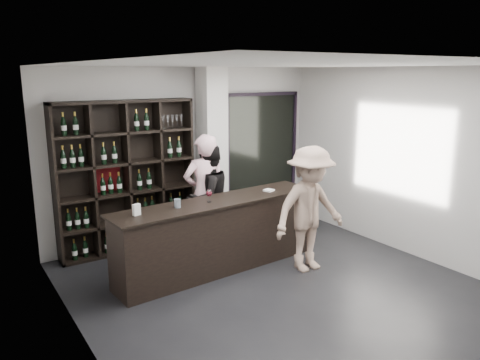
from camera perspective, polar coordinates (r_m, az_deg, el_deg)
floor at (r=6.33m, az=5.43°, el=-13.47°), size 5.00×5.50×0.01m
wine_shelf at (r=7.55m, az=-13.64°, el=0.32°), size 2.20×0.35×2.40m
structural_column at (r=8.03m, az=-3.38°, el=3.23°), size 0.40×0.40×2.90m
glass_panel at (r=8.86m, az=2.67°, el=3.83°), size 1.60×0.08×2.10m
tasting_counter at (r=6.78m, az=-2.65°, el=-6.72°), size 3.18×0.66×1.05m
taster_pink at (r=7.37m, az=-4.31°, el=-1.70°), size 0.75×0.55×1.89m
taster_black at (r=7.41m, az=-3.96°, el=-2.25°), size 0.99×0.86×1.73m
customer at (r=6.74m, az=8.49°, el=-3.56°), size 1.19×0.70×1.81m
wine_glass at (r=6.50m, az=-3.80°, el=-1.84°), size 0.10×0.10×0.21m
spit_cup at (r=6.30m, az=-7.63°, el=-2.84°), size 0.11×0.11×0.12m
napkin_stack at (r=7.14m, az=3.54°, el=-1.25°), size 0.17×0.17×0.02m
card_stand at (r=6.05m, az=-12.50°, el=-3.56°), size 0.11×0.07×0.15m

